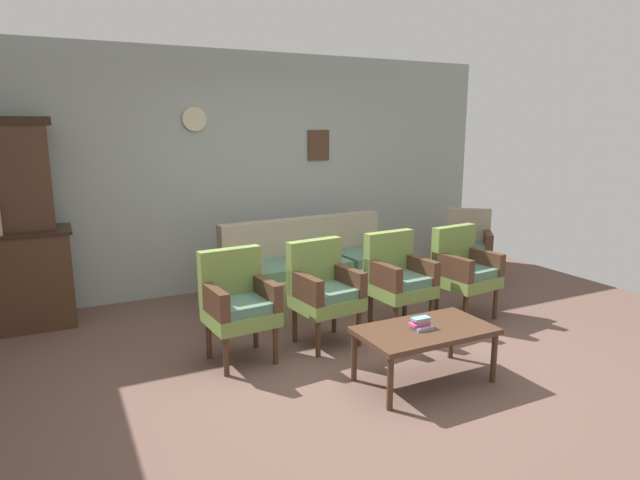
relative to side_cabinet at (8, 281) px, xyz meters
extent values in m
plane|color=brown|center=(2.49, -2.25, -0.47)|extent=(7.68, 7.68, 0.00)
cube|color=#939E99|center=(2.49, 0.38, 0.88)|extent=(6.40, 0.06, 2.70)
cube|color=#472D1E|center=(3.39, 0.33, 1.18)|extent=(0.28, 0.02, 0.36)
cylinder|color=beige|center=(1.89, 0.33, 1.48)|extent=(0.26, 0.03, 0.26)
cube|color=#472D1E|center=(0.00, 0.00, -0.02)|extent=(1.10, 0.52, 0.90)
cube|color=black|center=(0.00, 0.00, 0.45)|extent=(1.16, 0.55, 0.03)
cube|color=gray|center=(2.88, -0.68, -0.26)|extent=(1.96, 0.92, 0.42)
cube|color=gray|center=(2.86, -0.36, 0.19)|extent=(1.92, 0.28, 0.48)
cube|color=gray|center=(3.75, -0.62, 0.07)|extent=(0.21, 0.81, 0.24)
cube|color=gray|center=(2.00, -0.73, 0.07)|extent=(0.21, 0.81, 0.24)
cube|color=#4C705B|center=(3.43, -0.68, 0.00)|extent=(0.54, 0.59, 0.10)
cube|color=#4C705B|center=(2.88, -0.72, 0.00)|extent=(0.54, 0.59, 0.10)
cube|color=#4C705B|center=(2.32, -0.75, 0.00)|extent=(0.54, 0.59, 0.10)
cube|color=olive|center=(1.71, -1.66, -0.09)|extent=(0.56, 0.52, 0.12)
cube|color=#4C705B|center=(1.71, -1.68, 0.00)|extent=(0.47, 0.44, 0.10)
cube|color=olive|center=(1.69, -1.46, 0.20)|extent=(0.53, 0.14, 0.46)
cube|color=#472D1E|center=(1.93, -1.64, 0.08)|extent=(0.12, 0.48, 0.22)
cube|color=#472D1E|center=(1.49, -1.68, 0.08)|extent=(0.12, 0.48, 0.22)
cylinder|color=#472D1E|center=(1.93, -1.83, -0.31)|extent=(0.04, 0.04, 0.32)
cylinder|color=#472D1E|center=(1.51, -1.87, -0.31)|extent=(0.04, 0.04, 0.32)
cylinder|color=#472D1E|center=(1.90, -1.46, -0.31)|extent=(0.04, 0.04, 0.32)
cylinder|color=#472D1E|center=(1.48, -1.49, -0.31)|extent=(0.04, 0.04, 0.32)
cube|color=olive|center=(2.48, -1.65, -0.09)|extent=(0.57, 0.53, 0.12)
cube|color=#4C705B|center=(2.49, -1.67, 0.00)|extent=(0.48, 0.45, 0.10)
cube|color=olive|center=(2.46, -1.45, 0.20)|extent=(0.53, 0.16, 0.46)
cube|color=#472D1E|center=(2.70, -1.63, 0.08)|extent=(0.13, 0.49, 0.22)
cube|color=#472D1E|center=(2.27, -1.68, 0.08)|extent=(0.13, 0.49, 0.22)
cylinder|color=#472D1E|center=(2.71, -1.82, -0.31)|extent=(0.04, 0.04, 0.32)
cylinder|color=#472D1E|center=(2.30, -1.86, -0.31)|extent=(0.04, 0.04, 0.32)
cylinder|color=#472D1E|center=(2.67, -1.44, -0.31)|extent=(0.04, 0.04, 0.32)
cylinder|color=#472D1E|center=(2.25, -1.49, -0.31)|extent=(0.04, 0.04, 0.32)
cube|color=olive|center=(3.28, -1.63, -0.09)|extent=(0.55, 0.52, 0.12)
cube|color=#4C705B|center=(3.28, -1.65, 0.00)|extent=(0.47, 0.44, 0.10)
cube|color=olive|center=(3.26, -1.43, 0.20)|extent=(0.53, 0.14, 0.46)
cube|color=#472D1E|center=(3.50, -1.62, 0.08)|extent=(0.12, 0.48, 0.22)
cube|color=#472D1E|center=(3.06, -1.65, 0.08)|extent=(0.12, 0.48, 0.22)
cylinder|color=#472D1E|center=(3.50, -1.81, -0.31)|extent=(0.04, 0.04, 0.32)
cylinder|color=#472D1E|center=(3.08, -1.84, -0.31)|extent=(0.04, 0.04, 0.32)
cylinder|color=#472D1E|center=(3.47, -1.43, -0.31)|extent=(0.04, 0.04, 0.32)
cylinder|color=#472D1E|center=(3.05, -1.46, -0.31)|extent=(0.04, 0.04, 0.32)
cube|color=olive|center=(4.03, -1.67, -0.09)|extent=(0.57, 0.54, 0.12)
cube|color=#4C705B|center=(4.04, -1.69, 0.00)|extent=(0.49, 0.46, 0.10)
cube|color=olive|center=(4.01, -1.48, 0.20)|extent=(0.53, 0.16, 0.46)
cube|color=#472D1E|center=(4.25, -1.65, 0.08)|extent=(0.14, 0.49, 0.22)
cube|color=#472D1E|center=(3.82, -1.70, 0.08)|extent=(0.14, 0.49, 0.22)
cylinder|color=#472D1E|center=(4.27, -1.84, -0.31)|extent=(0.04, 0.04, 0.32)
cylinder|color=#472D1E|center=(3.85, -1.89, -0.31)|extent=(0.04, 0.04, 0.32)
cylinder|color=#472D1E|center=(4.22, -1.46, -0.31)|extent=(0.04, 0.04, 0.32)
cylinder|color=#472D1E|center=(3.80, -1.51, -0.31)|extent=(0.04, 0.04, 0.32)
cube|color=gray|center=(4.81, -0.80, -0.09)|extent=(0.71, 0.70, 0.12)
cube|color=#4C705B|center=(4.80, -0.82, 0.00)|extent=(0.60, 0.59, 0.10)
cube|color=gray|center=(4.94, -0.65, 0.20)|extent=(0.47, 0.40, 0.46)
cube|color=#472D1E|center=(4.98, -0.94, 0.08)|extent=(0.36, 0.43, 0.22)
cube|color=#472D1E|center=(4.64, -0.67, 0.08)|extent=(0.36, 0.43, 0.22)
cylinder|color=#472D1E|center=(4.86, -1.08, -0.31)|extent=(0.04, 0.04, 0.32)
cylinder|color=#472D1E|center=(4.53, -0.82, -0.31)|extent=(0.04, 0.04, 0.32)
cylinder|color=#472D1E|center=(5.09, -0.78, -0.31)|extent=(0.04, 0.04, 0.32)
cylinder|color=#472D1E|center=(4.76, -0.52, -0.31)|extent=(0.04, 0.04, 0.32)
cube|color=#472D1E|center=(2.81, -2.61, -0.07)|extent=(1.00, 0.56, 0.04)
cylinder|color=#472D1E|center=(2.35, -2.37, -0.28)|extent=(0.04, 0.04, 0.38)
cylinder|color=#472D1E|center=(3.27, -2.37, -0.28)|extent=(0.04, 0.04, 0.38)
cylinder|color=#472D1E|center=(2.35, -2.85, -0.28)|extent=(0.04, 0.04, 0.38)
cylinder|color=#472D1E|center=(3.27, -2.85, -0.28)|extent=(0.04, 0.04, 0.38)
cube|color=#8F95AE|center=(2.77, -2.62, -0.03)|extent=(0.14, 0.10, 0.02)
cube|color=#C44378|center=(2.76, -2.60, -0.01)|extent=(0.15, 0.08, 0.02)
cube|color=#A55F6B|center=(2.77, -2.60, 0.01)|extent=(0.11, 0.09, 0.02)
cube|color=#6FA0AF|center=(2.77, -2.60, 0.03)|extent=(0.14, 0.07, 0.02)
cylinder|color=brown|center=(5.34, -0.10, -0.15)|extent=(0.25, 0.25, 0.64)
camera|label=1|loc=(0.44, -5.62, 1.40)|focal=30.37mm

